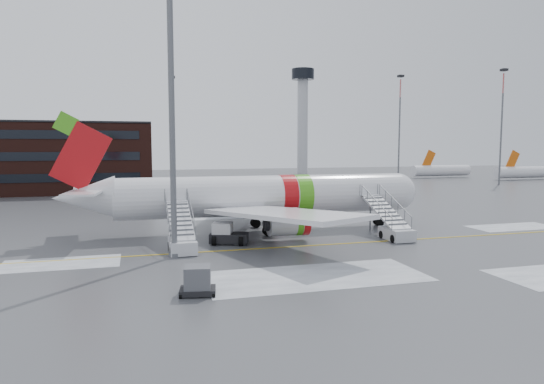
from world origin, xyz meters
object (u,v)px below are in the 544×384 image
object	(u,v)px
airstair_aft	(181,237)
pushback_tug	(227,234)
light_mast_near	(171,90)
airstair_fwd	(392,227)
uld_container	(198,281)
airliner	(257,196)

from	to	relation	value
airstair_aft	pushback_tug	bearing A→B (deg)	23.47
light_mast_near	airstair_aft	bearing A→B (deg)	70.58
pushback_tug	airstair_aft	bearing A→B (deg)	-156.53
pushback_tug	light_mast_near	xyz separation A→B (m)	(-4.62, -3.67, 11.48)
airstair_fwd	pushback_tug	size ratio (longest dim) A/B	2.19
airstair_fwd	uld_container	distance (m)	22.08
airstair_aft	uld_container	bearing A→B (deg)	-90.90
pushback_tug	uld_container	bearing A→B (deg)	-107.07
pushback_tug	light_mast_near	bearing A→B (deg)	-141.51
light_mast_near	uld_container	bearing A→B (deg)	-86.99
airstair_fwd	uld_container	xyz separation A→B (m)	(-18.74, -11.68, -0.31)
airstair_aft	pushback_tug	size ratio (longest dim) A/B	2.19
airstair_fwd	pushback_tug	xyz separation A→B (m)	(-14.62, 1.70, -0.27)
airliner	light_mast_near	size ratio (longest dim) A/B	1.48
uld_container	light_mast_near	distance (m)	15.07
airstair_fwd	airstair_aft	world-z (taller)	same
light_mast_near	airstair_fwd	bearing A→B (deg)	5.84
airstair_fwd	light_mast_near	xyz separation A→B (m)	(-19.24, -1.97, 11.21)
airstair_fwd	airliner	bearing A→B (deg)	148.84
airstair_fwd	airstair_aft	bearing A→B (deg)	180.00
airstair_fwd	pushback_tug	distance (m)	14.73
airliner	airstair_fwd	bearing A→B (deg)	-31.16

